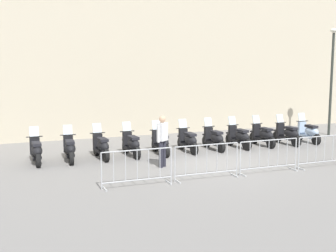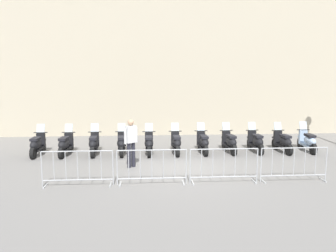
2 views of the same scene
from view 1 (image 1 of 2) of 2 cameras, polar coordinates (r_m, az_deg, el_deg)
ground_plane at (r=15.82m, az=5.83°, el=-4.81°), size 120.00×120.00×0.00m
motorcycle_0 at (r=16.36m, az=-16.10°, el=-3.04°), size 0.59×1.72×1.24m
motorcycle_1 at (r=16.46m, az=-12.16°, el=-2.83°), size 0.56×1.72×1.24m
motorcycle_2 at (r=16.70m, az=-8.29°, el=-2.56°), size 0.65×1.72×1.24m
motorcycle_3 at (r=16.98m, az=-4.54°, el=-2.32°), size 0.64×1.72×1.24m
motorcycle_4 at (r=17.27m, az=-0.87°, el=-2.12°), size 0.58×1.73×1.24m
motorcycle_5 at (r=17.72m, az=2.55°, el=-1.86°), size 0.60×1.72×1.24m
motorcycle_6 at (r=18.22m, az=5.81°, el=-1.61°), size 0.62×1.72×1.24m
motorcycle_7 at (r=18.77m, az=8.89°, el=-1.37°), size 0.66×1.72×1.24m
motorcycle_8 at (r=19.36m, az=11.80°, el=-1.15°), size 0.62×1.72×1.24m
motorcycle_9 at (r=19.92m, az=14.72°, el=-0.99°), size 0.65×1.72×1.24m
motorcycle_10 at (r=20.65m, az=17.13°, el=-0.76°), size 0.56×1.73×1.24m
barrier_segment_0 at (r=13.03m, az=-3.86°, el=-5.28°), size 2.09×0.66×1.07m
barrier_segment_1 at (r=13.82m, az=4.85°, el=-4.50°), size 2.09×0.66×1.07m
barrier_segment_2 at (r=14.89m, az=12.44°, el=-3.73°), size 2.09×0.66×1.07m
barrier_segment_3 at (r=16.19m, az=18.91°, el=-3.03°), size 2.09×0.66×1.07m
street_lamp at (r=22.84m, az=19.76°, el=6.57°), size 0.36×0.36×5.00m
officer_near_row_end at (r=15.21m, az=-0.71°, el=-1.53°), size 0.43×0.40×1.73m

